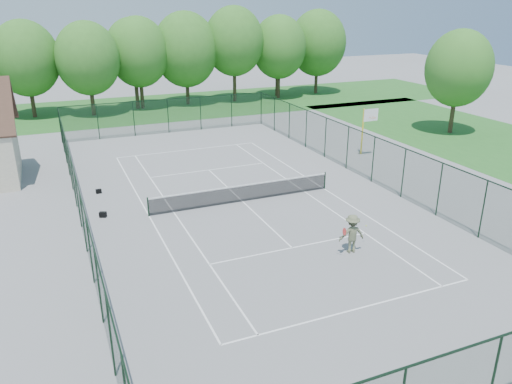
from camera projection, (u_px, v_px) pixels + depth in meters
ground at (243, 202)px, 29.17m from camera, size 140.00×140.00×0.00m
grass_far at (143, 108)px, 54.99m from camera, size 80.00×16.00×0.01m
grass_side at (494, 143)px, 41.36m from camera, size 14.00×40.00×0.01m
court_lines at (243, 202)px, 29.17m from camera, size 11.05×23.85×0.01m
tennis_net at (243, 192)px, 28.97m from camera, size 11.08×0.08×1.10m
fence_enclosure at (242, 176)px, 28.62m from camera, size 18.05×36.05×3.02m
tree_line_far at (139, 52)px, 52.87m from camera, size 39.40×6.40×9.70m
basketball_goal at (367, 122)px, 37.07m from camera, size 1.20×1.43×3.65m
tree_side at (459, 68)px, 42.72m from camera, size 5.64×5.64×8.92m
sports_bag_a at (103, 215)px, 27.00m from camera, size 0.43×0.36×0.30m
sports_bag_b at (99, 191)px, 30.40m from camera, size 0.34×0.23×0.26m
tennis_player at (352, 234)px, 22.96m from camera, size 1.97×0.89×1.87m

